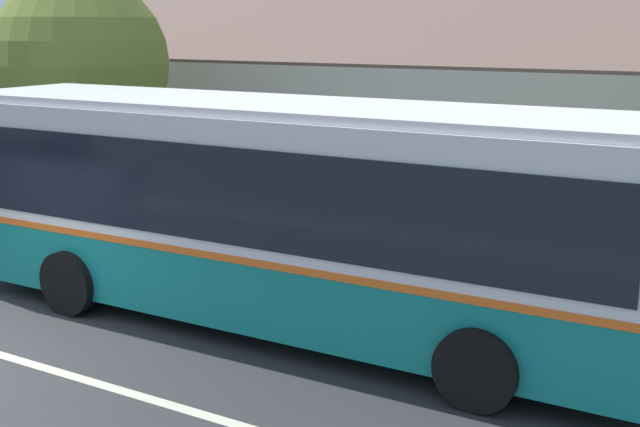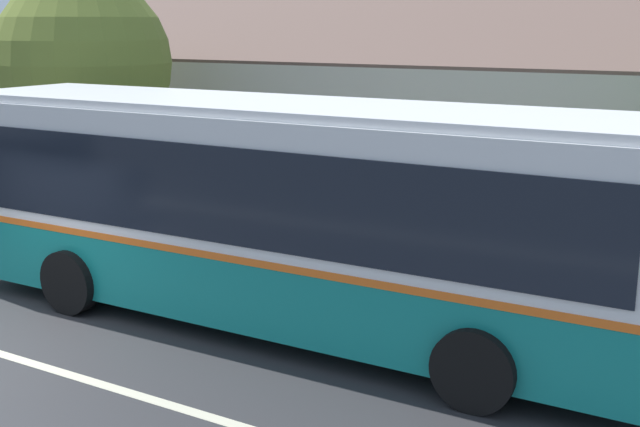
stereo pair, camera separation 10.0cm
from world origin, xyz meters
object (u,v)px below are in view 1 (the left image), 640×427
object	(u,v)px
transit_bus	(281,208)
bench_by_building	(15,193)
street_tree_secondary	(80,67)
bench_down_street	(182,215)

from	to	relation	value
transit_bus	bench_by_building	xyz separation A→B (m)	(-8.95, 2.67, -1.20)
transit_bus	bench_by_building	world-z (taller)	transit_bus
bench_by_building	street_tree_secondary	size ratio (longest dim) A/B	0.29
transit_bus	bench_down_street	bearing A→B (deg)	145.94
transit_bus	bench_by_building	size ratio (longest dim) A/B	6.97
transit_bus	bench_down_street	size ratio (longest dim) A/B	6.35
bench_by_building	bench_down_street	bearing A→B (deg)	2.24
street_tree_secondary	transit_bus	bearing A→B (deg)	-25.36
transit_bus	bench_by_building	bearing A→B (deg)	163.42
bench_by_building	bench_down_street	size ratio (longest dim) A/B	0.91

